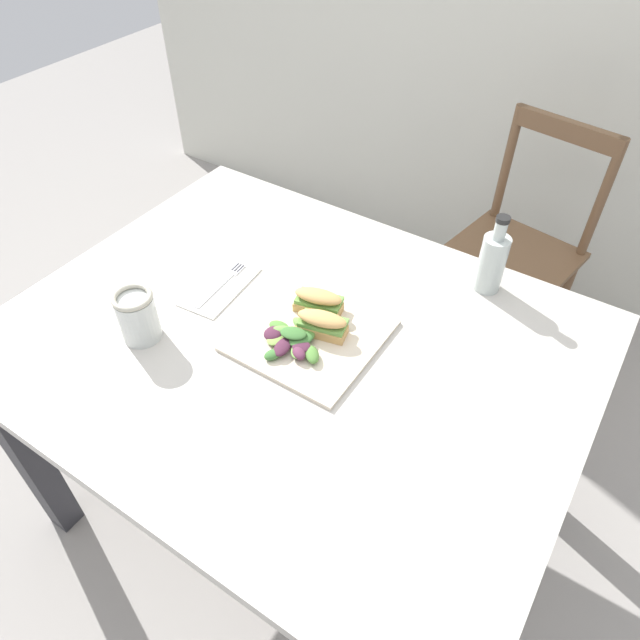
{
  "coord_description": "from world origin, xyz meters",
  "views": [
    {
      "loc": [
        0.57,
        -0.55,
        1.67
      ],
      "look_at": [
        0.05,
        0.24,
        0.76
      ],
      "focal_mm": 32.48,
      "sensor_mm": 36.0,
      "label": 1
    }
  ],
  "objects_px": {
    "plate_lunch": "(310,335)",
    "chair_wooden_far": "(516,250)",
    "bottle_cold_brew": "(491,265)",
    "fork_on_napkin": "(224,281)",
    "sandwich_half_back": "(318,301)",
    "sandwich_half_front": "(322,323)",
    "mason_jar_iced_tea": "(138,318)",
    "dining_table": "(294,371)"
  },
  "relations": [
    {
      "from": "chair_wooden_far",
      "to": "mason_jar_iced_tea",
      "type": "relative_size",
      "value": 7.17
    },
    {
      "from": "dining_table",
      "to": "plate_lunch",
      "type": "distance_m",
      "value": 0.13
    },
    {
      "from": "dining_table",
      "to": "fork_on_napkin",
      "type": "xyz_separation_m",
      "value": [
        -0.25,
        0.06,
        0.12
      ]
    },
    {
      "from": "bottle_cold_brew",
      "to": "fork_on_napkin",
      "type": "bearing_deg",
      "value": -148.09
    },
    {
      "from": "dining_table",
      "to": "bottle_cold_brew",
      "type": "distance_m",
      "value": 0.53
    },
    {
      "from": "mason_jar_iced_tea",
      "to": "fork_on_napkin",
      "type": "bearing_deg",
      "value": 82.01
    },
    {
      "from": "sandwich_half_back",
      "to": "bottle_cold_brew",
      "type": "xyz_separation_m",
      "value": [
        0.29,
        0.3,
        0.03
      ]
    },
    {
      "from": "chair_wooden_far",
      "to": "sandwich_half_front",
      "type": "xyz_separation_m",
      "value": [
        -0.18,
        -0.96,
        0.33
      ]
    },
    {
      "from": "chair_wooden_far",
      "to": "sandwich_half_back",
      "type": "distance_m",
      "value": 0.99
    },
    {
      "from": "sandwich_half_front",
      "to": "fork_on_napkin",
      "type": "bearing_deg",
      "value": 176.27
    },
    {
      "from": "plate_lunch",
      "to": "chair_wooden_far",
      "type": "bearing_deg",
      "value": 78.47
    },
    {
      "from": "chair_wooden_far",
      "to": "fork_on_napkin",
      "type": "xyz_separation_m",
      "value": [
        -0.48,
        -0.94,
        0.3
      ]
    },
    {
      "from": "plate_lunch",
      "to": "dining_table",
      "type": "bearing_deg",
      "value": -144.14
    },
    {
      "from": "sandwich_half_back",
      "to": "sandwich_half_front",
      "type": "bearing_deg",
      "value": -50.16
    },
    {
      "from": "fork_on_napkin",
      "to": "bottle_cold_brew",
      "type": "bearing_deg",
      "value": 31.91
    },
    {
      "from": "sandwich_half_back",
      "to": "bottle_cold_brew",
      "type": "distance_m",
      "value": 0.42
    },
    {
      "from": "sandwich_half_front",
      "to": "fork_on_napkin",
      "type": "height_order",
      "value": "sandwich_half_front"
    },
    {
      "from": "plate_lunch",
      "to": "mason_jar_iced_tea",
      "type": "distance_m",
      "value": 0.38
    },
    {
      "from": "dining_table",
      "to": "fork_on_napkin",
      "type": "bearing_deg",
      "value": 166.34
    },
    {
      "from": "dining_table",
      "to": "fork_on_napkin",
      "type": "relative_size",
      "value": 6.85
    },
    {
      "from": "chair_wooden_far",
      "to": "fork_on_napkin",
      "type": "bearing_deg",
      "value": -117.09
    },
    {
      "from": "plate_lunch",
      "to": "sandwich_half_back",
      "type": "xyz_separation_m",
      "value": [
        -0.03,
        0.07,
        0.03
      ]
    },
    {
      "from": "dining_table",
      "to": "bottle_cold_brew",
      "type": "height_order",
      "value": "bottle_cold_brew"
    },
    {
      "from": "chair_wooden_far",
      "to": "sandwich_half_front",
      "type": "relative_size",
      "value": 7.24
    },
    {
      "from": "chair_wooden_far",
      "to": "sandwich_half_back",
      "type": "height_order",
      "value": "chair_wooden_far"
    },
    {
      "from": "sandwich_half_front",
      "to": "mason_jar_iced_tea",
      "type": "height_order",
      "value": "mason_jar_iced_tea"
    },
    {
      "from": "sandwich_half_front",
      "to": "chair_wooden_far",
      "type": "bearing_deg",
      "value": 79.45
    },
    {
      "from": "dining_table",
      "to": "fork_on_napkin",
      "type": "height_order",
      "value": "fork_on_napkin"
    },
    {
      "from": "plate_lunch",
      "to": "mason_jar_iced_tea",
      "type": "height_order",
      "value": "mason_jar_iced_tea"
    },
    {
      "from": "plate_lunch",
      "to": "sandwich_half_back",
      "type": "bearing_deg",
      "value": 109.86
    },
    {
      "from": "chair_wooden_far",
      "to": "bottle_cold_brew",
      "type": "xyz_separation_m",
      "value": [
        0.06,
        -0.6,
        0.36
      ]
    },
    {
      "from": "plate_lunch",
      "to": "sandwich_half_front",
      "type": "bearing_deg",
      "value": 40.4
    },
    {
      "from": "sandwich_half_front",
      "to": "bottle_cold_brew",
      "type": "distance_m",
      "value": 0.44
    },
    {
      "from": "fork_on_napkin",
      "to": "mason_jar_iced_tea",
      "type": "bearing_deg",
      "value": -97.99
    },
    {
      "from": "plate_lunch",
      "to": "bottle_cold_brew",
      "type": "bearing_deg",
      "value": 54.98
    },
    {
      "from": "plate_lunch",
      "to": "fork_on_napkin",
      "type": "distance_m",
      "value": 0.28
    },
    {
      "from": "sandwich_half_front",
      "to": "fork_on_napkin",
      "type": "relative_size",
      "value": 0.65
    },
    {
      "from": "bottle_cold_brew",
      "to": "mason_jar_iced_tea",
      "type": "distance_m",
      "value": 0.82
    },
    {
      "from": "chair_wooden_far",
      "to": "sandwich_half_back",
      "type": "bearing_deg",
      "value": -104.07
    },
    {
      "from": "chair_wooden_far",
      "to": "mason_jar_iced_tea",
      "type": "height_order",
      "value": "chair_wooden_far"
    },
    {
      "from": "dining_table",
      "to": "bottle_cold_brew",
      "type": "bearing_deg",
      "value": 53.48
    },
    {
      "from": "sandwich_half_back",
      "to": "fork_on_napkin",
      "type": "relative_size",
      "value": 0.65
    }
  ]
}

